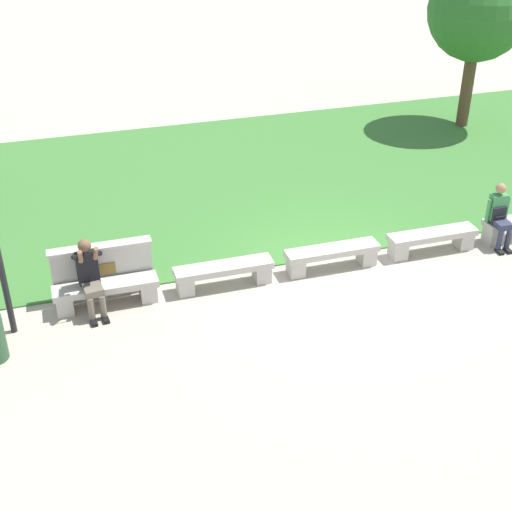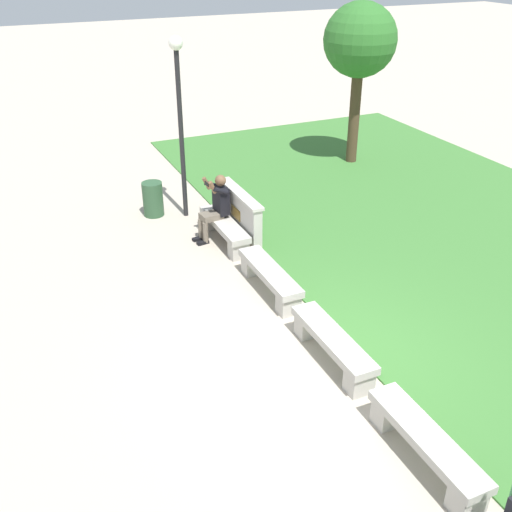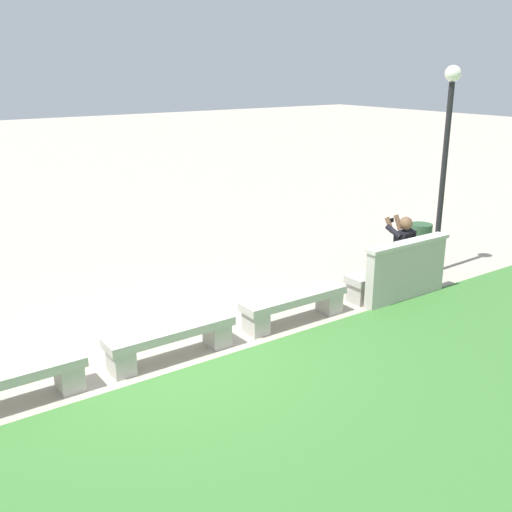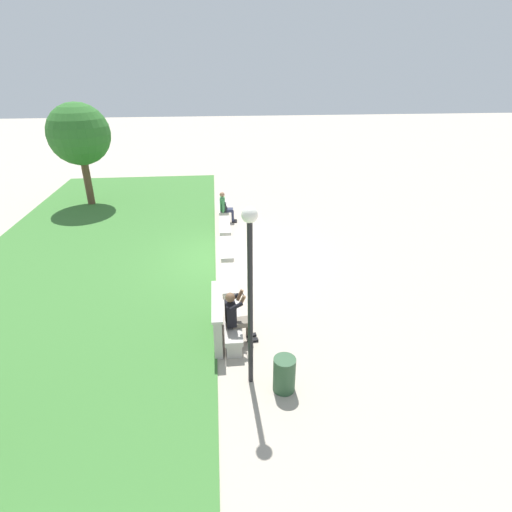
% 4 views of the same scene
% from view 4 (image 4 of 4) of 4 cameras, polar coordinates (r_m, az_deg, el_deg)
% --- Properties ---
extents(ground_plane, '(80.00, 80.00, 0.00)m').
position_cam_4_polar(ground_plane, '(13.29, -4.17, -0.41)').
color(ground_plane, '#B2A593').
extents(grass_strip, '(22.07, 8.00, 0.03)m').
position_cam_4_polar(grass_strip, '(13.92, -22.50, -1.11)').
color(grass_strip, '#3D7533').
rests_on(grass_strip, ground).
extents(bench_main, '(1.78, 0.40, 0.45)m').
position_cam_4_polar(bench_main, '(9.57, -3.38, -9.79)').
color(bench_main, '#B7B2A8').
rests_on(bench_main, ground).
extents(bench_near, '(1.78, 0.40, 0.45)m').
position_cam_4_polar(bench_near, '(11.32, -3.86, -3.69)').
color(bench_near, '#B7B2A8').
rests_on(bench_near, ground).
extents(bench_mid, '(1.78, 0.40, 0.45)m').
position_cam_4_polar(bench_mid, '(13.16, -4.21, 0.74)').
color(bench_mid, '#B7B2A8').
rests_on(bench_mid, ground).
extents(bench_far, '(1.78, 0.40, 0.45)m').
position_cam_4_polar(bench_far, '(15.07, -4.47, 4.07)').
color(bench_far, '#B7B2A8').
rests_on(bench_far, ground).
extents(bench_end, '(1.78, 0.40, 0.45)m').
position_cam_4_polar(bench_end, '(17.01, -4.68, 6.64)').
color(bench_end, '#B7B2A8').
rests_on(bench_end, ground).
extents(backrest_wall_with_plaque, '(1.76, 0.24, 1.01)m').
position_cam_4_polar(backrest_wall_with_plaque, '(9.44, -5.50, -8.78)').
color(backrest_wall_with_plaque, '#B7B2A8').
rests_on(backrest_wall_with_plaque, ground).
extents(person_photographer, '(0.51, 0.75, 1.32)m').
position_cam_4_polar(person_photographer, '(9.12, -2.89, -8.38)').
color(person_photographer, black).
rests_on(person_photographer, ground).
extents(person_distant, '(0.48, 0.68, 1.26)m').
position_cam_4_polar(person_distant, '(16.23, -4.42, 7.10)').
color(person_distant, black).
rests_on(person_distant, ground).
extents(backpack, '(0.28, 0.24, 0.43)m').
position_cam_4_polar(backpack, '(16.23, -4.59, 6.93)').
color(backpack, black).
rests_on(backpack, bench_end).
extents(tree_left_background, '(2.62, 2.62, 4.44)m').
position_cam_4_polar(tree_left_background, '(19.40, -23.96, 15.56)').
color(tree_left_background, brown).
rests_on(tree_left_background, ground).
extents(trash_bin, '(0.44, 0.44, 0.75)m').
position_cam_4_polar(trash_bin, '(8.15, 4.06, -16.50)').
color(trash_bin, '#2D5133').
rests_on(trash_bin, ground).
extents(lamp_post, '(0.28, 0.28, 3.73)m').
position_cam_4_polar(lamp_post, '(7.11, -0.85, -2.78)').
color(lamp_post, black).
rests_on(lamp_post, ground).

